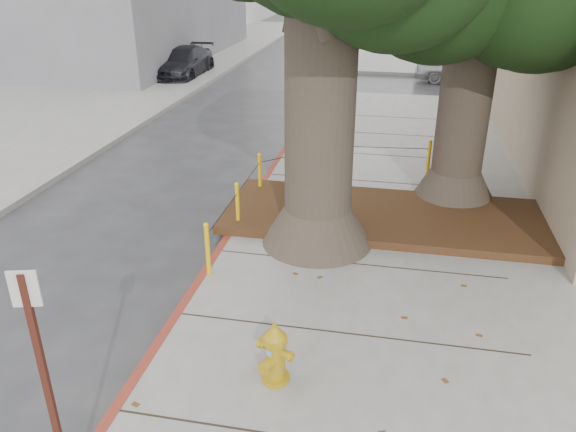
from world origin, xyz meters
name	(u,v)px	position (x,y,z in m)	size (l,w,h in m)	color
ground	(309,337)	(0.00, 0.00, 0.00)	(140.00, 140.00, 0.00)	#28282B
sidewalk_far	(488,46)	(6.00, 30.00, 0.07)	(16.00, 20.00, 0.15)	slate
curb_red	(226,242)	(-2.00, 2.50, 0.07)	(0.14, 26.00, 0.16)	maroon
planter_bed	(385,216)	(0.90, 3.90, 0.23)	(6.40, 2.60, 0.16)	black
bollard_ring	(303,181)	(-0.87, 4.38, 0.66)	(3.79, 5.39, 0.95)	#E9B40C
fire_hydrant	(275,353)	(-0.25, -1.13, 0.57)	(0.46, 0.46, 0.86)	#B38C12
signpost	(44,375)	(-1.95, -3.04, 1.56)	(0.24, 0.08, 2.49)	#471911
car_silver	(460,67)	(3.45, 19.01, 0.64)	(1.51, 3.75, 1.28)	#B2B2B7
car_dark	(183,62)	(-8.63, 17.78, 0.65)	(1.82, 4.48, 1.30)	black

